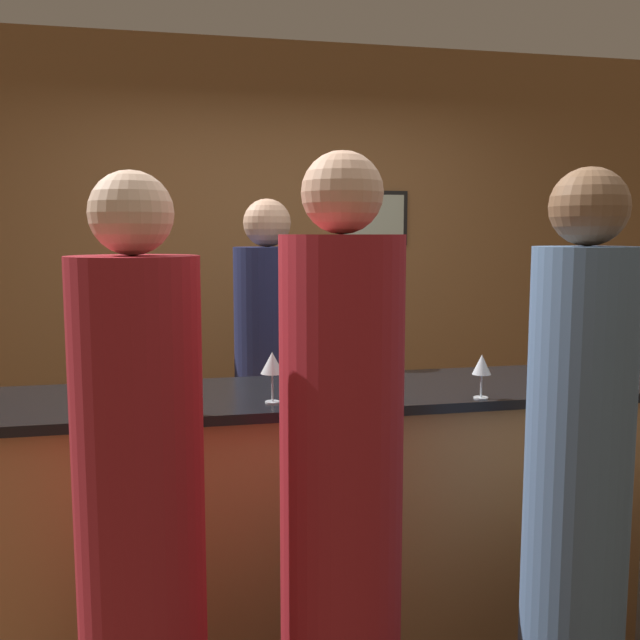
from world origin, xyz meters
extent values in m
cube|color=olive|center=(0.00, 1.82, 1.40)|extent=(8.00, 0.06, 2.80)
cube|color=black|center=(0.63, 1.78, 1.75)|extent=(0.44, 0.02, 0.34)
cube|color=#B7C6B2|center=(0.63, 1.77, 1.75)|extent=(0.39, 0.00, 0.29)
cube|color=#B27F4C|center=(0.00, 0.00, 0.52)|extent=(2.86, 0.55, 1.04)
cube|color=black|center=(0.00, 0.00, 1.06)|extent=(2.92, 0.61, 0.04)
cylinder|color=#1E234C|center=(-0.19, 0.75, 0.80)|extent=(0.32, 0.32, 1.59)
sphere|color=tan|center=(-0.19, 0.75, 1.70)|extent=(0.22, 0.22, 0.22)
cylinder|color=maroon|center=(-0.18, -0.70, 0.82)|extent=(0.34, 0.34, 1.65)
sphere|color=tan|center=(-0.18, -0.70, 1.76)|extent=(0.22, 0.22, 0.22)
cylinder|color=maroon|center=(-0.73, -0.69, 0.80)|extent=(0.34, 0.34, 1.60)
sphere|color=beige|center=(-0.73, -0.69, 1.70)|extent=(0.21, 0.21, 0.21)
cylinder|color=#4C6B93|center=(0.53, -0.71, 0.81)|extent=(0.31, 0.31, 1.61)
sphere|color=brown|center=(0.53, -0.71, 1.73)|extent=(0.22, 0.22, 0.22)
cylinder|color=#19381E|center=(-0.69, -0.22, 1.18)|extent=(0.08, 0.08, 0.21)
cylinder|color=#19381E|center=(-0.69, -0.22, 1.32)|extent=(0.03, 0.03, 0.07)
cylinder|color=#9E9993|center=(-0.84, 0.14, 1.16)|extent=(0.16, 0.16, 0.18)
cylinder|color=silver|center=(-0.04, -0.13, 1.08)|extent=(0.05, 0.05, 0.00)
cylinder|color=silver|center=(-0.04, -0.13, 1.13)|extent=(0.01, 0.01, 0.10)
cone|color=silver|center=(-0.04, -0.13, 1.21)|extent=(0.08, 0.08, 0.07)
cylinder|color=silver|center=(0.43, -0.26, 1.08)|extent=(0.05, 0.05, 0.00)
cylinder|color=silver|center=(0.43, -0.26, 1.12)|extent=(0.01, 0.01, 0.08)
cone|color=silver|center=(0.43, -0.26, 1.20)|extent=(0.07, 0.07, 0.07)
cylinder|color=silver|center=(-0.30, -0.17, 1.08)|extent=(0.05, 0.05, 0.00)
cylinder|color=silver|center=(-0.30, -0.17, 1.13)|extent=(0.01, 0.01, 0.10)
cone|color=silver|center=(-0.30, -0.17, 1.21)|extent=(0.08, 0.08, 0.07)
camera|label=1|loc=(-0.64, -2.55, 1.65)|focal=40.00mm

